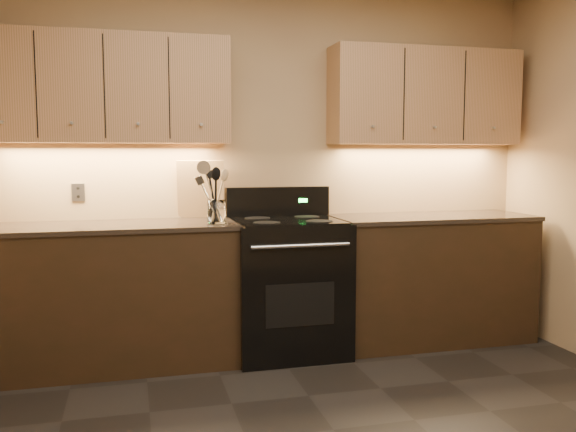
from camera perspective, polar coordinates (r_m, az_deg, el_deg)
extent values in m
cube|color=tan|center=(4.44, -2.09, 4.81)|extent=(4.00, 0.04, 2.60)
cube|color=black|center=(4.14, -16.26, -7.36)|extent=(1.60, 0.60, 0.90)
cube|color=#3D3127|center=(4.07, -16.45, -0.96)|extent=(1.62, 0.62, 0.03)
cube|color=black|center=(4.66, 13.16, -5.82)|extent=(1.44, 0.60, 0.90)
cube|color=#3D3127|center=(4.59, 13.30, -0.12)|extent=(1.46, 0.62, 0.03)
cube|color=black|center=(4.24, -0.03, -6.67)|extent=(0.76, 0.65, 0.92)
cube|color=black|center=(4.17, -0.04, -0.42)|extent=(0.70, 0.60, 0.01)
cube|color=black|center=(4.43, -0.96, 1.32)|extent=(0.76, 0.07, 0.22)
cube|color=#19FF33|center=(4.44, 1.41, 1.47)|extent=(0.06, 0.00, 0.03)
cylinder|color=silver|center=(3.86, 1.23, -2.80)|extent=(0.65, 0.02, 0.02)
cube|color=black|center=(3.95, 1.17, -8.32)|extent=(0.46, 0.00, 0.28)
cylinder|color=black|center=(3.98, -2.00, -0.62)|extent=(0.18, 0.18, 0.00)
cylinder|color=black|center=(4.07, 2.95, -0.47)|extent=(0.18, 0.18, 0.00)
cylinder|color=black|center=(4.27, -2.88, -0.18)|extent=(0.18, 0.18, 0.00)
cylinder|color=black|center=(4.36, 1.76, -0.05)|extent=(0.18, 0.18, 0.00)
cube|color=tan|center=(4.21, -16.74, 11.33)|extent=(1.60, 0.30, 0.70)
cube|color=tan|center=(4.72, 12.69, 10.82)|extent=(1.44, 0.30, 0.70)
cube|color=#B2B5BA|center=(4.35, -19.04, 2.10)|extent=(0.08, 0.01, 0.12)
cylinder|color=white|center=(3.97, -6.69, 0.41)|extent=(0.14, 0.14, 0.15)
cylinder|color=white|center=(3.98, -6.68, -0.57)|extent=(0.12, 0.12, 0.02)
cube|color=#D8B174|center=(4.32, -8.17, 2.49)|extent=(0.34, 0.15, 0.41)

